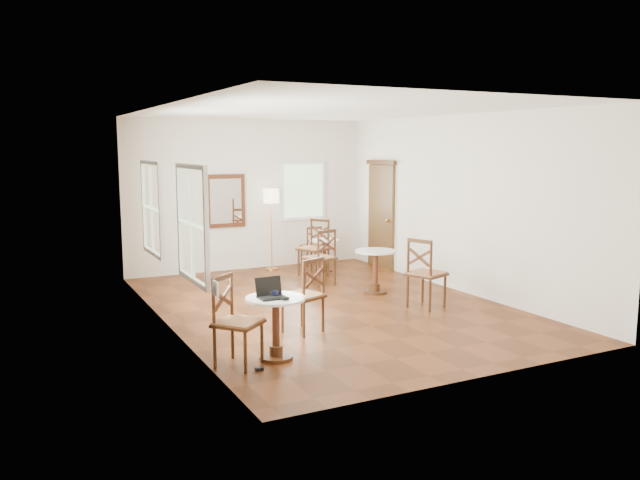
# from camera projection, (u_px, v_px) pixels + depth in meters

# --- Properties ---
(ground) EXTENTS (7.00, 7.00, 0.00)m
(ground) POSITION_uv_depth(u_px,v_px,m) (329.00, 306.00, 9.92)
(ground) COLOR #56270E
(ground) RESTS_ON ground
(room_shell) EXTENTS (5.02, 7.02, 3.01)m
(room_shell) POSITION_uv_depth(u_px,v_px,m) (317.00, 184.00, 9.86)
(room_shell) COLOR silver
(room_shell) RESTS_ON ground
(cafe_table_near) EXTENTS (0.70, 0.70, 0.74)m
(cafe_table_near) POSITION_uv_depth(u_px,v_px,m) (276.00, 321.00, 7.38)
(cafe_table_near) COLOR #432410
(cafe_table_near) RESTS_ON ground
(cafe_table_mid) EXTENTS (0.70, 0.70, 0.74)m
(cafe_table_mid) POSITION_uv_depth(u_px,v_px,m) (376.00, 267.00, 10.73)
(cafe_table_mid) COLOR #432410
(cafe_table_mid) RESTS_ON ground
(cafe_table_back) EXTENTS (0.60, 0.60, 0.63)m
(cafe_table_back) POSITION_uv_depth(u_px,v_px,m) (324.00, 252.00, 12.67)
(cafe_table_back) COLOR #432410
(cafe_table_back) RESTS_ON ground
(chair_near_a) EXTENTS (0.61, 0.61, 1.02)m
(chair_near_a) POSITION_uv_depth(u_px,v_px,m) (304.00, 295.00, 8.43)
(chair_near_a) COLOR #432410
(chair_near_a) RESTS_ON ground
(chair_near_b) EXTENTS (0.67, 0.67, 1.03)m
(chair_near_b) POSITION_uv_depth(u_px,v_px,m) (236.00, 321.00, 7.15)
(chair_near_b) COLOR #432410
(chair_near_b) RESTS_ON ground
(chair_mid_a) EXTENTS (0.56, 0.56, 1.02)m
(chair_mid_a) POSITION_uv_depth(u_px,v_px,m) (321.00, 257.00, 11.33)
(chair_mid_a) COLOR #432410
(chair_mid_a) RESTS_ON ground
(chair_mid_b) EXTENTS (0.64, 0.64, 1.08)m
(chair_mid_b) POSITION_uv_depth(u_px,v_px,m) (426.00, 273.00, 9.74)
(chair_mid_b) COLOR #432410
(chair_mid_b) RESTS_ON ground
(chair_back_a) EXTENTS (0.39, 0.39, 0.83)m
(chair_back_a) POSITION_uv_depth(u_px,v_px,m) (312.00, 246.00, 13.27)
(chair_back_a) COLOR #432410
(chair_back_a) RESTS_ON ground
(chair_back_b) EXTENTS (0.67, 0.67, 1.09)m
(chair_back_b) POSITION_uv_depth(u_px,v_px,m) (314.00, 248.00, 12.21)
(chair_back_b) COLOR #432410
(chair_back_b) RESTS_ON ground
(floor_lamp) EXTENTS (0.32, 0.32, 1.63)m
(floor_lamp) POSITION_uv_depth(u_px,v_px,m) (271.00, 201.00, 12.66)
(floor_lamp) COLOR #BF8C3F
(floor_lamp) RESTS_ON ground
(laptop) EXTENTS (0.32, 0.27, 0.23)m
(laptop) POSITION_uv_depth(u_px,v_px,m) (271.00, 293.00, 7.32)
(laptop) COLOR black
(laptop) RESTS_ON cafe_table_near
(mouse) EXTENTS (0.10, 0.07, 0.04)m
(mouse) POSITION_uv_depth(u_px,v_px,m) (285.00, 298.00, 7.19)
(mouse) COLOR black
(mouse) RESTS_ON cafe_table_near
(navy_mug) EXTENTS (0.10, 0.07, 0.08)m
(navy_mug) POSITION_uv_depth(u_px,v_px,m) (276.00, 294.00, 7.33)
(navy_mug) COLOR black
(navy_mug) RESTS_ON cafe_table_near
(water_glass) EXTENTS (0.05, 0.05, 0.09)m
(water_glass) POSITION_uv_depth(u_px,v_px,m) (270.00, 295.00, 7.27)
(water_glass) COLOR white
(water_glass) RESTS_ON cafe_table_near
(power_adapter) EXTENTS (0.09, 0.05, 0.04)m
(power_adapter) POSITION_uv_depth(u_px,v_px,m) (259.00, 369.00, 7.04)
(power_adapter) COLOR black
(power_adapter) RESTS_ON ground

